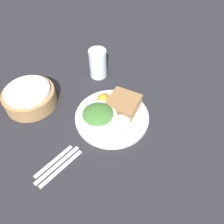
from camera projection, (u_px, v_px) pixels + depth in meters
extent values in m
plane|color=#232328|center=(112.00, 118.00, 0.79)|extent=(4.00, 4.00, 0.00)
cylinder|color=silver|center=(112.00, 117.00, 0.79)|extent=(0.26, 0.26, 0.01)
cube|color=olive|center=(123.00, 106.00, 0.80)|extent=(0.11, 0.11, 0.02)
cube|color=#E5C666|center=(123.00, 104.00, 0.79)|extent=(0.11, 0.10, 0.01)
cube|color=olive|center=(123.00, 101.00, 0.78)|extent=(0.11, 0.11, 0.02)
cylinder|color=white|center=(98.00, 118.00, 0.75)|extent=(0.13, 0.13, 0.04)
ellipsoid|color=#3D702D|center=(98.00, 116.00, 0.74)|extent=(0.12, 0.12, 0.05)
cylinder|color=#B7B7BC|center=(120.00, 125.00, 0.73)|extent=(0.07, 0.07, 0.04)
sphere|color=orange|center=(103.00, 100.00, 0.80)|extent=(0.05, 0.05, 0.05)
cylinder|color=silver|center=(98.00, 63.00, 0.90)|extent=(0.07, 0.07, 0.12)
cylinder|color=#997547|center=(30.00, 98.00, 0.82)|extent=(0.19, 0.19, 0.06)
cylinder|color=white|center=(27.00, 91.00, 0.79)|extent=(0.16, 0.16, 0.01)
cube|color=silver|center=(61.00, 168.00, 0.66)|extent=(0.16, 0.05, 0.01)
cube|color=silver|center=(57.00, 165.00, 0.67)|extent=(0.17, 0.05, 0.01)
cube|color=silver|center=(54.00, 161.00, 0.68)|extent=(0.14, 0.05, 0.01)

